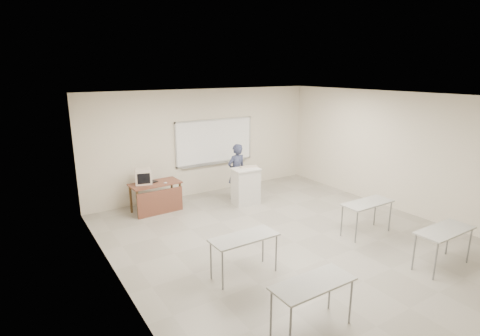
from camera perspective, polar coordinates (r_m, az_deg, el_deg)
floor at (r=8.09m, az=8.34°, el=-11.16°), size 7.00×8.00×0.01m
whiteboard at (r=10.92m, az=-3.86°, el=4.00°), size 2.48×0.10×1.31m
student_desks at (r=6.95m, az=15.93°, el=-9.95°), size 4.40×2.20×0.73m
instructor_desk at (r=9.63m, az=-12.52°, el=-3.73°), size 1.25×0.62×0.75m
podium at (r=9.99m, az=0.87°, el=-2.80°), size 0.70×0.51×0.99m
crt_monitor at (r=9.65m, az=-14.53°, el=-1.23°), size 0.40×0.45×0.38m
laptop at (r=9.76m, az=-13.71°, el=-1.75°), size 0.34×0.31×0.25m
mouse at (r=9.54m, az=-11.29°, el=-2.24°), size 0.10×0.07×0.03m
keyboard at (r=10.00m, az=1.34°, el=0.21°), size 0.49×0.26×0.03m
presenter at (r=10.33m, az=-0.53°, el=-0.56°), size 0.59×0.41×1.56m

